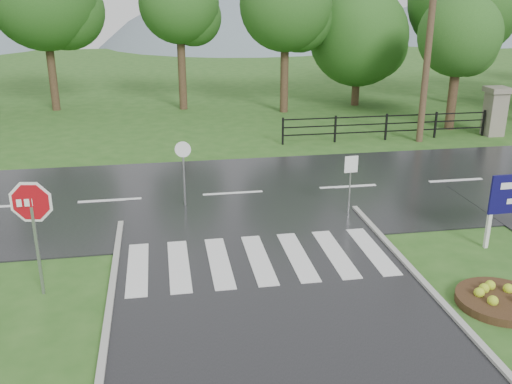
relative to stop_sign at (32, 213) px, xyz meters
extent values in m
cube|color=black|center=(5.07, 5.76, -1.97)|extent=(90.00, 8.00, 0.04)
cube|color=silver|center=(2.07, 0.76, -1.91)|extent=(0.50, 2.80, 0.02)
cube|color=silver|center=(3.07, 0.76, -1.91)|extent=(0.50, 2.80, 0.02)
cube|color=silver|center=(4.07, 0.76, -1.91)|extent=(0.50, 2.80, 0.02)
cube|color=silver|center=(5.07, 0.76, -1.91)|extent=(0.50, 2.80, 0.02)
cube|color=silver|center=(6.07, 0.76, -1.91)|extent=(0.50, 2.80, 0.02)
cube|color=silver|center=(7.07, 0.76, -1.91)|extent=(0.50, 2.80, 0.02)
cube|color=silver|center=(8.07, 0.76, -1.91)|extent=(0.50, 2.80, 0.02)
cube|color=gray|center=(18.07, 11.76, -0.97)|extent=(0.80, 0.80, 2.00)
cube|color=#6B6659|center=(18.07, 11.76, 0.15)|extent=(1.00, 1.00, 0.24)
cube|color=black|center=(12.82, 11.76, -1.57)|extent=(9.50, 0.05, 0.05)
cube|color=black|center=(12.82, 11.76, -1.22)|extent=(9.50, 0.05, 0.05)
cube|color=black|center=(12.82, 11.76, -0.87)|extent=(9.50, 0.05, 0.05)
cube|color=black|center=(8.07, 11.76, -1.37)|extent=(0.08, 0.08, 1.20)
cube|color=black|center=(17.57, 11.76, -1.37)|extent=(0.08, 0.08, 1.20)
sphere|color=slate|center=(13.07, 60.76, -19.25)|extent=(48.00, 48.00, 48.00)
sphere|color=slate|center=(41.07, 60.76, -14.93)|extent=(36.00, 36.00, 36.00)
cube|color=#939399|center=(0.00, 0.00, -0.92)|extent=(0.06, 0.06, 2.10)
cylinder|color=white|center=(0.00, 0.01, 0.24)|extent=(1.25, 0.23, 1.26)
cylinder|color=#A40B14|center=(0.00, 0.00, 0.24)|extent=(1.09, 0.21, 1.10)
cube|color=silver|center=(11.15, 0.55, -1.00)|extent=(0.10, 0.10, 1.93)
cylinder|color=#332111|center=(9.87, -2.18, -1.87)|extent=(1.87, 1.87, 0.19)
cube|color=#939399|center=(8.29, 3.39, -1.09)|extent=(0.04, 0.04, 1.74)
cube|color=white|center=(8.29, 3.37, -0.36)|extent=(0.41, 0.05, 0.50)
cylinder|color=#939399|center=(3.44, 4.88, -0.98)|extent=(0.06, 0.06, 1.98)
cylinder|color=white|center=(3.44, 4.86, -0.09)|extent=(0.49, 0.11, 0.49)
cylinder|color=#473523|center=(14.22, 11.26, 2.36)|extent=(0.29, 0.29, 8.66)
cylinder|color=#3D2B1C|center=(16.69, 13.26, -0.12)|extent=(0.47, 0.47, 3.70)
sphere|color=#205018|center=(16.69, 13.26, 2.47)|extent=(3.83, 3.83, 3.83)
camera|label=1|loc=(2.82, -11.97, 4.55)|focal=40.00mm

